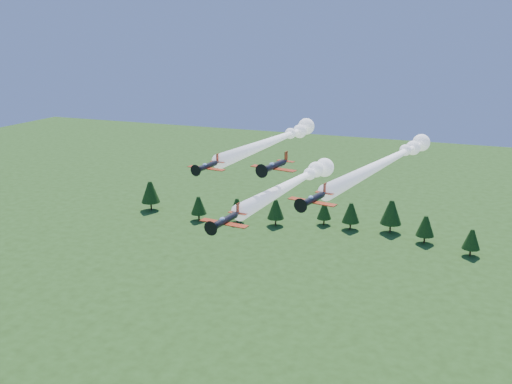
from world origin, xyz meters
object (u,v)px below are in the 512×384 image
at_px(plane_slot, 274,166).
at_px(plane_right, 390,160).
at_px(plane_lead, 295,181).
at_px(plane_left, 277,139).

bearing_deg(plane_slot, plane_right, 66.15).
height_order(plane_lead, plane_slot, plane_slot).
bearing_deg(plane_right, plane_left, -171.98).
relative_size(plane_left, plane_right, 0.86).
xyz_separation_m(plane_right, plane_slot, (-14.79, -22.60, 2.41)).
relative_size(plane_lead, plane_right, 0.78).
distance_m(plane_lead, plane_left, 17.69).
distance_m(plane_left, plane_slot, 25.19).
height_order(plane_left, plane_right, plane_left).
bearing_deg(plane_lead, plane_right, 49.65).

